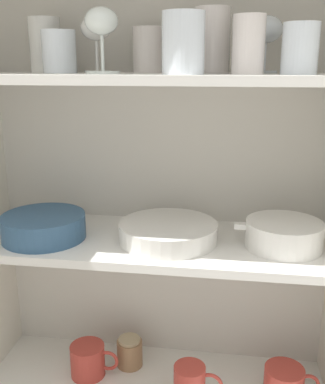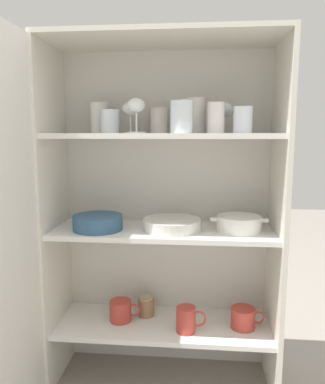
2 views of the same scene
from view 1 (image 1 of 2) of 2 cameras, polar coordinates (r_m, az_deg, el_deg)
name	(u,v)px [view 1 (image 1 of 2)]	position (r m, az deg, el deg)	size (l,w,h in m)	color
cupboard_back_panel	(163,206)	(1.23, 0.08, -1.77)	(0.93, 0.02, 1.40)	silver
shelf_board_middle	(153,242)	(1.09, -1.15, -6.40)	(0.89, 0.30, 0.02)	white
shelf_board_upper	(153,78)	(1.01, -1.28, 14.25)	(0.89, 0.30, 0.02)	white
tumbler_glass_0	(59,52)	(1.08, -12.98, 16.96)	(0.08, 0.08, 0.09)	white
tumbler_glass_1	(300,49)	(0.95, 17.07, 17.00)	(0.07, 0.07, 0.10)	white
tumbler_glass_2	(212,41)	(1.03, 6.30, 18.55)	(0.08, 0.08, 0.14)	silver
tumbler_glass_3	(45,45)	(1.17, -14.66, 17.58)	(0.07, 0.07, 0.13)	white
tumbler_glass_4	(248,45)	(0.95, 10.86, 17.89)	(0.07, 0.07, 0.11)	silver
tumbler_glass_5	(148,50)	(1.11, -1.82, 17.57)	(0.07, 0.07, 0.10)	silver
tumbler_glass_6	(183,43)	(0.92, 2.65, 18.34)	(0.08, 0.08, 0.12)	white
wine_glass_0	(96,31)	(1.09, -8.45, 19.51)	(0.07, 0.07, 0.13)	white
wine_glass_1	(266,32)	(1.07, 13.01, 19.15)	(0.07, 0.07, 0.12)	white
wine_glass_2	(102,27)	(0.99, -7.75, 20.07)	(0.07, 0.07, 0.13)	white
plate_stack_white	(168,232)	(1.07, 0.73, -5.09)	(0.23, 0.23, 0.04)	silver
mixing_bowl_large	(44,225)	(1.12, -14.86, -4.11)	(0.20, 0.20, 0.06)	#33567A
casserole_dish	(284,234)	(1.07, 15.17, -5.21)	(0.23, 0.17, 0.06)	white
coffee_mug_extra_1	(88,360)	(1.31, -9.38, -20.32)	(0.13, 0.09, 0.09)	#BC3D33
coffee_mug_extra_2	(284,383)	(1.27, 15.22, -22.39)	(0.14, 0.10, 0.08)	#BC3D33
storage_jar	(130,352)	(1.34, -4.19, -19.60)	(0.07, 0.07, 0.08)	#99704C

